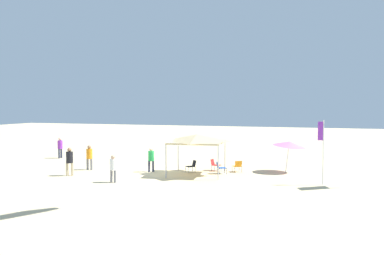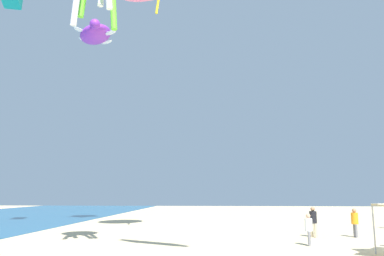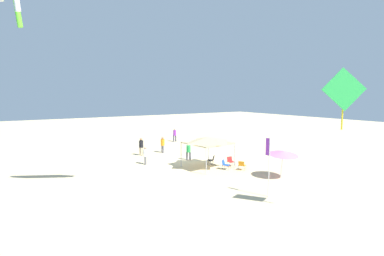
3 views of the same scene
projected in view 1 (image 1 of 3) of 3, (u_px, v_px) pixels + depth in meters
The scene contains 13 objects.
ground at pixel (156, 174), 28.72m from camera, with size 120.00×120.00×0.10m, color beige.
canopy_tent at pixel (197, 139), 27.94m from camera, with size 3.82×3.77×2.72m.
beach_umbrella at pixel (289, 144), 28.99m from camera, with size 2.30×2.28×2.33m.
folding_chair_left_of_tent at pixel (220, 167), 28.45m from camera, with size 0.80×0.76×0.82m.
folding_chair_right_of_tent at pixel (238, 165), 29.10m from camera, with size 0.77×0.80×0.82m.
folding_chair_facing_ocean at pixel (192, 165), 29.14m from camera, with size 0.81×0.80×0.82m.
folding_chair_near_cooler at pixel (215, 164), 29.79m from camera, with size 0.70×0.62×0.82m.
banner_flag at pixel (322, 146), 24.42m from camera, with size 0.36×0.06×3.82m.
person_by_tent at pixel (113, 166), 25.28m from camera, with size 0.44×0.39×1.66m.
person_beachcomber at pixel (89, 155), 30.13m from camera, with size 0.47×0.42×1.78m.
person_far_stroller at pixel (151, 158), 29.18m from camera, with size 0.41×0.41×1.71m.
person_kite_handler at pixel (70, 159), 27.64m from camera, with size 0.47×0.45×1.88m.
person_near_umbrella at pixel (60, 146), 36.60m from camera, with size 0.43×0.49×1.82m.
Camera 1 is at (-11.36, 26.24, 4.76)m, focal length 39.10 mm.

